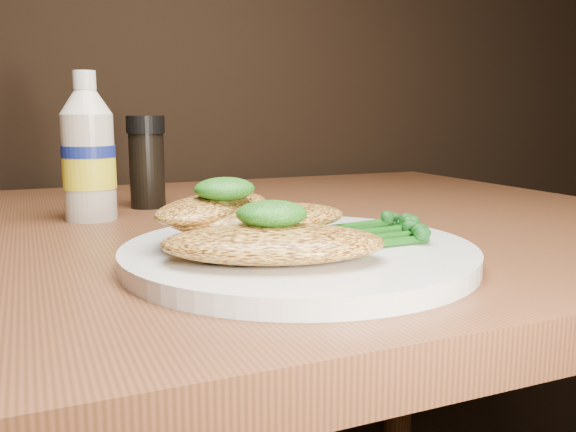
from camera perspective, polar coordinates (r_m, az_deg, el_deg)
name	(u,v)px	position (r m, az deg, el deg)	size (l,w,h in m)	color
plate	(299,254)	(0.50, 1.01, -3.57)	(0.29, 0.29, 0.02)	silver
chicken_front	(273,243)	(0.45, -1.39, -2.58)	(0.17, 0.09, 0.03)	gold
chicken_mid	(260,218)	(0.51, -2.61, -0.22)	(0.15, 0.08, 0.02)	gold
chicken_back	(214,208)	(0.52, -6.94, 0.77)	(0.14, 0.07, 0.02)	gold
pesto_front	(272,214)	(0.45, -1.54, 0.21)	(0.05, 0.05, 0.02)	black
pesto_back	(225,189)	(0.50, -5.98, 2.54)	(0.05, 0.05, 0.02)	black
broccolini_bundle	(357,228)	(0.52, 6.51, -1.14)	(0.14, 0.11, 0.02)	#155011
mayo_bottle	(88,147)	(0.73, -18.27, 6.21)	(0.06, 0.06, 0.17)	beige
pepper_grinder	(147,162)	(0.81, -13.12, 4.96)	(0.05, 0.05, 0.12)	black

